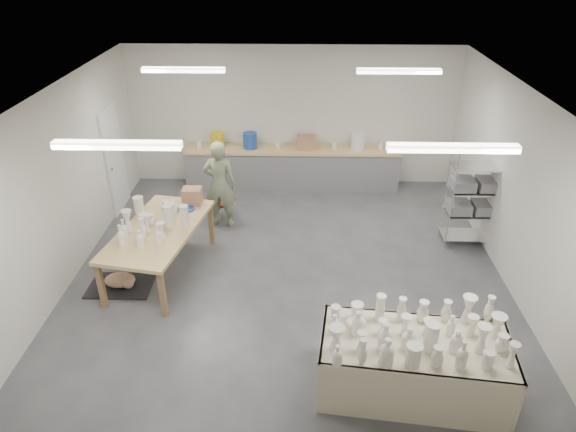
{
  "coord_description": "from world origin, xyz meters",
  "views": [
    {
      "loc": [
        0.18,
        -6.67,
        4.93
      ],
      "look_at": [
        -0.0,
        0.39,
        1.05
      ],
      "focal_mm": 32.0,
      "sensor_mm": 36.0,
      "label": 1
    }
  ],
  "objects_px": {
    "work_table": "(160,225)",
    "potter": "(220,184)",
    "red_stool": "(224,203)",
    "drying_table": "(413,363)"
  },
  "relations": [
    {
      "from": "work_table",
      "to": "potter",
      "type": "relative_size",
      "value": 1.4
    },
    {
      "from": "work_table",
      "to": "potter",
      "type": "distance_m",
      "value": 1.71
    },
    {
      "from": "work_table",
      "to": "red_stool",
      "type": "height_order",
      "value": "work_table"
    },
    {
      "from": "potter",
      "to": "work_table",
      "type": "bearing_deg",
      "value": 69.3
    },
    {
      "from": "drying_table",
      "to": "work_table",
      "type": "bearing_deg",
      "value": 152.01
    },
    {
      "from": "work_table",
      "to": "red_stool",
      "type": "bearing_deg",
      "value": 78.1
    },
    {
      "from": "red_stool",
      "to": "potter",
      "type": "bearing_deg",
      "value": -90.0
    },
    {
      "from": "potter",
      "to": "red_stool",
      "type": "distance_m",
      "value": 0.6
    },
    {
      "from": "drying_table",
      "to": "potter",
      "type": "distance_m",
      "value": 4.98
    },
    {
      "from": "work_table",
      "to": "potter",
      "type": "xyz_separation_m",
      "value": [
        0.75,
        1.54,
        -0.0
      ]
    }
  ]
}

